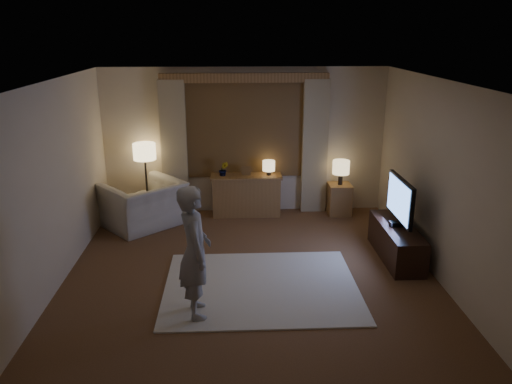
{
  "coord_description": "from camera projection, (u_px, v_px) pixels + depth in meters",
  "views": [
    {
      "loc": [
        -0.21,
        -6.0,
        3.19
      ],
      "look_at": [
        0.1,
        0.6,
        1.04
      ],
      "focal_mm": 35.0,
      "sensor_mm": 36.0,
      "label": 1
    }
  ],
  "objects": [
    {
      "name": "room",
      "position": [
        249.0,
        174.0,
        6.76
      ],
      "size": [
        5.04,
        5.54,
        2.64
      ],
      "color": "brown",
      "rests_on": "ground"
    },
    {
      "name": "rug",
      "position": [
        261.0,
        286.0,
        6.5
      ],
      "size": [
        2.5,
        2.0,
        0.02
      ],
      "primitive_type": "cube",
      "color": "beige",
      "rests_on": "floor"
    },
    {
      "name": "sideboard",
      "position": [
        246.0,
        196.0,
        8.96
      ],
      "size": [
        1.2,
        0.4,
        0.7
      ],
      "primitive_type": "cube",
      "color": "brown",
      "rests_on": "floor"
    },
    {
      "name": "picture_frame",
      "position": [
        246.0,
        172.0,
        8.82
      ],
      "size": [
        0.16,
        0.02,
        0.2
      ],
      "primitive_type": "cube",
      "color": "brown",
      "rests_on": "sideboard"
    },
    {
      "name": "plant",
      "position": [
        224.0,
        170.0,
        8.79
      ],
      "size": [
        0.17,
        0.13,
        0.3
      ],
      "primitive_type": "imported",
      "color": "#999999",
      "rests_on": "sideboard"
    },
    {
      "name": "table_lamp_sideboard",
      "position": [
        269.0,
        166.0,
        8.81
      ],
      "size": [
        0.22,
        0.22,
        0.3
      ],
      "color": "black",
      "rests_on": "sideboard"
    },
    {
      "name": "floor_lamp",
      "position": [
        145.0,
        156.0,
        8.65
      ],
      "size": [
        0.39,
        0.39,
        1.33
      ],
      "color": "black",
      "rests_on": "floor"
    },
    {
      "name": "armchair",
      "position": [
        144.0,
        205.0,
        8.4
      ],
      "size": [
        1.59,
        1.58,
        0.78
      ],
      "primitive_type": "imported",
      "rotation": [
        0.0,
        0.0,
        -2.41
      ],
      "color": "beige",
      "rests_on": "floor"
    },
    {
      "name": "side_table",
      "position": [
        339.0,
        199.0,
        9.01
      ],
      "size": [
        0.4,
        0.4,
        0.56
      ],
      "primitive_type": "cube",
      "color": "brown",
      "rests_on": "floor"
    },
    {
      "name": "table_lamp_side",
      "position": [
        341.0,
        168.0,
        8.83
      ],
      "size": [
        0.3,
        0.3,
        0.44
      ],
      "color": "black",
      "rests_on": "side_table"
    },
    {
      "name": "tv_stand",
      "position": [
        396.0,
        242.0,
        7.27
      ],
      "size": [
        0.45,
        1.4,
        0.5
      ],
      "primitive_type": "cube",
      "color": "black",
      "rests_on": "floor"
    },
    {
      "name": "tv",
      "position": [
        400.0,
        200.0,
        7.07
      ],
      "size": [
        0.24,
        0.99,
        0.71
      ],
      "color": "black",
      "rests_on": "tv_stand"
    },
    {
      "name": "person",
      "position": [
        195.0,
        252.0,
        5.64
      ],
      "size": [
        0.47,
        0.63,
        1.57
      ],
      "primitive_type": "imported",
      "rotation": [
        0.0,
        0.0,
        1.75
      ],
      "color": "#9C9790",
      "rests_on": "rug"
    }
  ]
}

